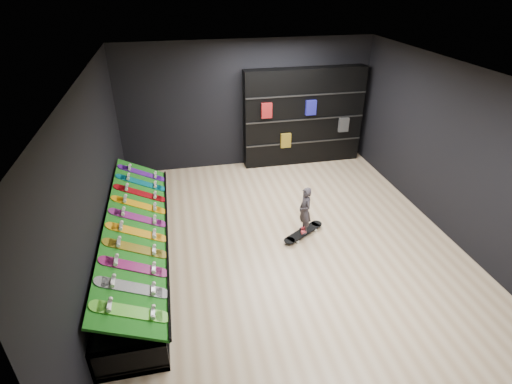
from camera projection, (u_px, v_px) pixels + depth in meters
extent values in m
cube|color=#CFB28C|center=(285.00, 243.00, 7.21)|extent=(6.00, 7.00, 0.01)
cube|color=white|center=(293.00, 74.00, 5.75)|extent=(6.00, 7.00, 0.01)
cube|color=black|center=(248.00, 105.00, 9.47)|extent=(6.00, 0.02, 3.00)
cube|color=black|center=(400.00, 338.00, 3.50)|extent=(6.00, 0.02, 3.00)
cube|color=black|center=(95.00, 186.00, 5.94)|extent=(0.02, 7.00, 3.00)
cube|color=black|center=(452.00, 152.00, 7.03)|extent=(0.02, 7.00, 3.00)
cube|color=#10570D|center=(137.00, 226.00, 6.41)|extent=(0.92, 4.50, 0.46)
cube|color=black|center=(303.00, 117.00, 9.72)|extent=(2.93, 0.34, 2.35)
imported|color=black|center=(304.00, 219.00, 7.24)|extent=(0.16, 0.21, 0.54)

